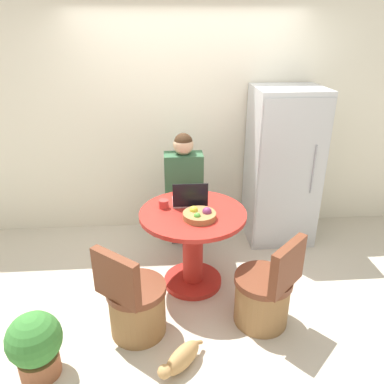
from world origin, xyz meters
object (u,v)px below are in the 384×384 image
dining_table (193,239)px  laptop (190,200)px  potted_plant (35,344)px  refrigerator (282,167)px  chair_near_left_corner (135,305)px  fruit_bowl (200,215)px  chair_near_right_corner (264,295)px  cat (181,359)px  person_seated (184,186)px

dining_table → laptop: laptop is taller
potted_plant → laptop: bearing=43.9°
refrigerator → chair_near_left_corner: bearing=-137.0°
refrigerator → fruit_bowl: (-1.01, -0.99, -0.05)m
dining_table → chair_near_right_corner: 0.82m
laptop → chair_near_left_corner: bearing=57.2°
refrigerator → cat: 2.35m
chair_near_right_corner → laptop: (-0.57, 0.72, 0.56)m
laptop → fruit_bowl: laptop is taller
fruit_bowl → potted_plant: bearing=-145.7°
laptop → potted_plant: (-1.16, -1.11, -0.55)m
refrigerator → fruit_bowl: 1.41m
chair_near_right_corner → potted_plant: bearing=-31.3°
dining_table → person_seated: bearing=93.8°
dining_table → chair_near_right_corner: (0.55, -0.57, -0.22)m
person_seated → laptop: bearing=93.1°
chair_near_left_corner → dining_table: bearing=-90.0°
laptop → fruit_bowl: bearing=103.2°
fruit_bowl → cat: (-0.21, -0.87, -0.72)m
chair_near_left_corner → laptop: (0.49, 0.76, 0.56)m
person_seated → laptop: (0.03, -0.55, 0.10)m
chair_near_left_corner → laptop: size_ratio=2.60×
laptop → cat: laptop is taller
refrigerator → fruit_bowl: size_ratio=5.99×
potted_plant → dining_table: bearing=39.4°
chair_near_left_corner → laptop: laptop is taller
dining_table → chair_near_right_corner: chair_near_right_corner is taller
person_seated → cat: person_seated is taller
dining_table → fruit_bowl: bearing=-69.0°
chair_near_left_corner → fruit_bowl: bearing=-99.5°
person_seated → potted_plant: bearing=56.0°
person_seated → refrigerator: bearing=-172.2°
laptop → potted_plant: laptop is taller
person_seated → potted_plant: 2.06m
potted_plant → fruit_bowl: bearing=34.3°
potted_plant → cat: bearing=-2.0°
chair_near_left_corner → fruit_bowl: 0.91m
chair_near_left_corner → fruit_bowl: fruit_bowl is taller
chair_near_left_corner → potted_plant: (-0.67, -0.36, 0.01)m
refrigerator → potted_plant: bearing=-140.9°
chair_near_right_corner → chair_near_left_corner: size_ratio=1.00×
laptop → cat: size_ratio=0.88×
chair_near_right_corner → potted_plant: 1.77m
dining_table → laptop: bearing=96.1°
chair_near_right_corner → laptop: 1.07m
refrigerator → fruit_bowl: refrigerator is taller
cat → potted_plant: potted_plant is taller
dining_table → fruit_bowl: 0.35m
refrigerator → potted_plant: (-2.24, -1.82, -0.59)m
fruit_bowl → dining_table: bearing=111.0°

